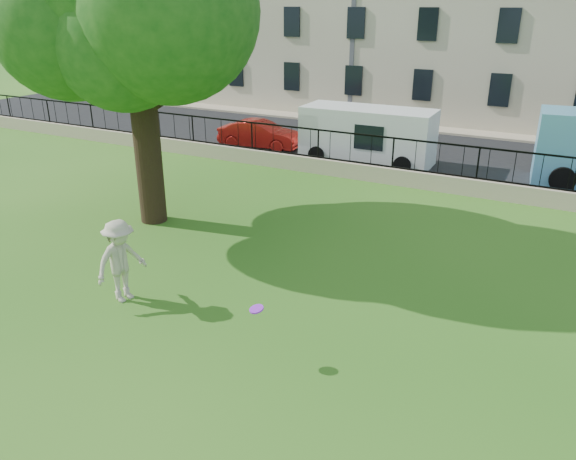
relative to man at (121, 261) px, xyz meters
The scene contains 9 objects.
ground 2.78m from the man, 16.83° to the right, with size 120.00×120.00×0.00m, color #286417.
retaining_wall 11.54m from the man, 77.46° to the left, with size 50.00×0.40×0.60m, color tan.
iron_railing 11.52m from the man, 77.46° to the left, with size 50.00×0.05×1.13m.
street 16.17m from the man, 81.09° to the left, with size 60.00×9.00×0.01m, color black.
sidewalk 21.31m from the man, 83.26° to the left, with size 60.00×1.40×0.12m, color tan.
man is the anchor object (origin of this frame).
frisbee 3.84m from the man, ahead, with size 0.27×0.27×0.03m, color #9F29ED.
red_sedan 14.38m from the man, 108.41° to the left, with size 1.33×3.80×1.25m, color #AE1A15.
white_van 13.66m from the man, 87.41° to the left, with size 5.36×2.09×2.25m, color silver.
Camera 1 is at (5.99, -7.36, 6.22)m, focal length 35.00 mm.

